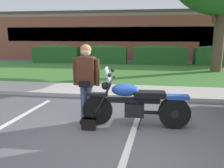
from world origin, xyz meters
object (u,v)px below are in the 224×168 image
object	(u,v)px
motorcycle	(139,104)
brick_building	(139,35)
hedge_right	(216,55)
hedge_left	(56,54)
handbag	(89,123)
hedge_center_right	(159,55)
rider_person	(86,79)
hedge_center_left	(106,54)

from	to	relation	value
motorcycle	brick_building	size ratio (longest dim) A/B	0.09
hedge_right	brick_building	size ratio (longest dim) A/B	0.10
brick_building	hedge_left	bearing A→B (deg)	-128.95
handbag	brick_building	distance (m)	17.50
brick_building	hedge_center_right	bearing A→B (deg)	-77.40
rider_person	hedge_center_right	bearing A→B (deg)	78.22
hedge_center_left	brick_building	size ratio (longest dim) A/B	0.11
rider_person	handbag	xyz separation A→B (m)	(0.12, -0.35, -0.85)
hedge_left	hedge_center_left	xyz separation A→B (m)	(3.49, 0.00, 0.00)
rider_person	hedge_right	bearing A→B (deg)	61.32
handbag	hedge_center_right	bearing A→B (deg)	79.23
rider_person	handbag	world-z (taller)	rider_person
hedge_right	brick_building	world-z (taller)	brick_building
motorcycle	rider_person	xyz separation A→B (m)	(-1.12, 0.01, 0.50)
rider_person	hedge_center_left	size ratio (longest dim) A/B	0.62
hedge_left	brick_building	bearing A→B (deg)	51.05
rider_person	brick_building	bearing A→B (deg)	87.86
motorcycle	hedge_center_left	distance (m)	10.60
handbag	hedge_right	distance (m)	12.00
rider_person	hedge_center_right	xyz separation A→B (m)	(2.15, 10.30, -0.34)
rider_person	hedge_right	size ratio (longest dim) A/B	0.65
hedge_center_left	hedge_left	bearing A→B (deg)	180.00
hedge_right	handbag	bearing A→B (deg)	-117.37
handbag	hedge_left	distance (m)	11.75
rider_person	brick_building	distance (m)	17.10
rider_person	brick_building	xyz separation A→B (m)	(0.64, 17.06, 0.89)
hedge_right	brick_building	bearing A→B (deg)	126.48
rider_person	hedge_center_right	distance (m)	10.53
hedge_left	hedge_center_left	distance (m)	3.49
motorcycle	hedge_left	world-z (taller)	motorcycle
motorcycle	rider_person	world-z (taller)	rider_person
motorcycle	handbag	bearing A→B (deg)	-161.30
hedge_left	hedge_center_right	world-z (taller)	same
hedge_center_right	brick_building	bearing A→B (deg)	102.60
motorcycle	hedge_center_right	world-z (taller)	motorcycle
brick_building	hedge_right	bearing A→B (deg)	-53.52
rider_person	hedge_left	xyz separation A→B (m)	(-4.83, 10.30, -0.34)
brick_building	motorcycle	bearing A→B (deg)	-88.36
handbag	hedge_center_right	xyz separation A→B (m)	(2.03, 10.65, 0.51)
motorcycle	brick_building	xyz separation A→B (m)	(-0.49, 17.07, 1.40)
hedge_left	hedge_right	world-z (taller)	same
hedge_left	hedge_center_left	bearing A→B (deg)	0.00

